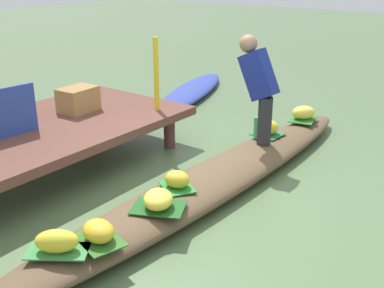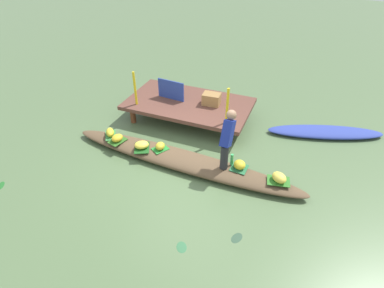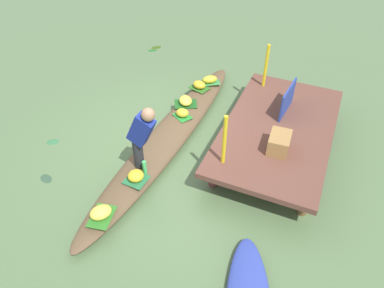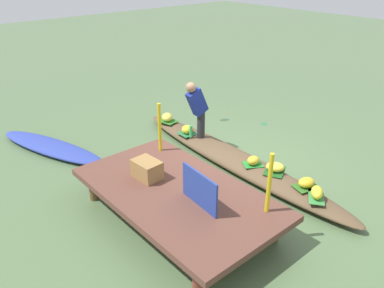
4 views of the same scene
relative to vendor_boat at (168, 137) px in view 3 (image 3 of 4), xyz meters
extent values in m
plane|color=#526C44|center=(0.00, 0.00, -0.12)|extent=(40.00, 40.00, 0.00)
cube|color=brown|center=(-0.60, 1.85, 0.33)|extent=(3.20, 1.80, 0.10)
cylinder|color=brown|center=(-1.88, 1.13, 0.08)|extent=(0.14, 0.14, 0.39)
cylinder|color=brown|center=(0.68, 1.13, 0.08)|extent=(0.14, 0.14, 0.39)
cylinder|color=brown|center=(-1.88, 2.57, 0.08)|extent=(0.14, 0.14, 0.39)
cylinder|color=brown|center=(0.68, 2.57, 0.08)|extent=(0.14, 0.14, 0.39)
ellipsoid|color=brown|center=(0.00, 0.00, 0.00)|extent=(5.44, 0.91, 0.23)
cube|color=#2F6521|center=(-1.58, -0.04, 0.12)|extent=(0.38, 0.45, 0.01)
ellipsoid|color=gold|center=(-1.58, -0.04, 0.20)|extent=(0.28, 0.33, 0.16)
cube|color=#268430|center=(-0.53, 0.05, 0.12)|extent=(0.40, 0.42, 0.01)
ellipsoid|color=gold|center=(-0.53, 0.05, 0.20)|extent=(0.22, 0.26, 0.16)
cube|color=#398441|center=(-1.86, 0.09, 0.12)|extent=(0.45, 0.50, 0.01)
ellipsoid|color=yellow|center=(-1.86, 0.09, 0.20)|extent=(0.33, 0.36, 0.17)
cube|color=#2F7425|center=(2.07, -0.02, 0.12)|extent=(0.49, 0.38, 0.01)
ellipsoid|color=#EED24C|center=(2.07, -0.02, 0.21)|extent=(0.39, 0.38, 0.18)
cube|color=#286E41|center=(1.26, 0.07, 0.12)|extent=(0.35, 0.35, 0.01)
ellipsoid|color=yellow|center=(1.26, 0.07, 0.21)|extent=(0.35, 0.35, 0.18)
cube|color=#1B531D|center=(-0.93, -0.07, 0.12)|extent=(0.48, 0.54, 0.01)
ellipsoid|color=yellow|center=(-0.93, -0.07, 0.20)|extent=(0.40, 0.38, 0.15)
cylinder|color=#28282D|center=(0.96, -0.04, 0.39)|extent=(0.16, 0.16, 0.55)
cube|color=navy|center=(0.96, 0.07, 0.90)|extent=(0.20, 0.48, 0.59)
sphere|color=#9E7556|center=(0.97, 0.22, 1.23)|extent=(0.20, 0.20, 0.20)
cylinder|color=#41BD64|center=(1.08, 0.13, 0.24)|extent=(0.06, 0.06, 0.26)
cube|color=#263D94|center=(-1.10, 1.85, 0.63)|extent=(0.75, 0.10, 0.51)
cylinder|color=yellow|center=(-1.80, 1.25, 0.82)|extent=(0.06, 0.06, 0.88)
cylinder|color=yellow|center=(0.60, 1.25, 0.82)|extent=(0.06, 0.06, 0.88)
cube|color=#9B7340|center=(-0.02, 1.97, 0.52)|extent=(0.46, 0.35, 0.29)
ellipsoid|color=#2F4C36|center=(1.65, -1.45, -0.11)|extent=(0.23, 0.29, 0.01)
ellipsoid|color=#336B41|center=(0.86, -1.97, -0.11)|extent=(0.26, 0.28, 0.01)
ellipsoid|color=#374E16|center=(-3.31, -1.99, -0.11)|extent=(0.33, 0.31, 0.01)
ellipsoid|color=#1F6023|center=(-3.12, -2.00, -0.11)|extent=(0.23, 0.27, 0.01)
camera|label=1|loc=(-3.61, -2.41, 2.06)|focal=44.23mm
camera|label=2|loc=(2.22, -4.88, 4.30)|focal=29.52mm
camera|label=3|loc=(4.48, 2.41, 4.26)|focal=33.77mm
camera|label=4|loc=(-4.40, 4.85, 3.53)|focal=36.30mm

